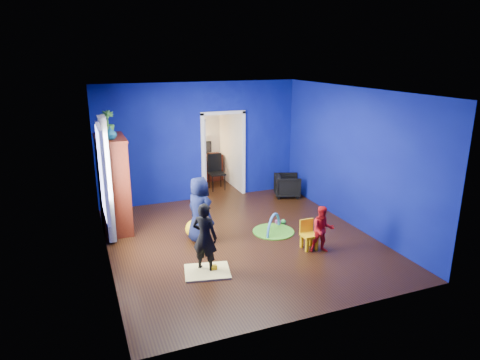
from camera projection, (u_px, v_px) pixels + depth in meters
name	position (u px, v px, depth m)	size (l,w,h in m)	color
floor	(241.00, 240.00, 8.44)	(5.00, 5.50, 0.01)	black
ceiling	(241.00, 91.00, 7.61)	(5.00, 5.50, 0.01)	white
wall_back	(200.00, 142.00, 10.48)	(5.00, 0.02, 2.90)	navy
wall_front	(319.00, 220.00, 5.57)	(5.00, 0.02, 2.90)	navy
wall_left	(102.00, 183.00, 7.15)	(0.02, 5.50, 2.90)	navy
wall_right	(353.00, 158.00, 8.90)	(0.02, 5.50, 2.90)	navy
alcove	(212.00, 142.00, 11.53)	(1.00, 1.75, 2.50)	silver
armchair	(287.00, 186.00, 10.95)	(0.61, 0.63, 0.57)	black
child_black	(205.00, 237.00, 7.11)	(0.44, 0.29, 1.20)	black
child_navy	(200.00, 210.00, 8.19)	(0.64, 0.42, 1.31)	#0E1035
toddler_red	(323.00, 230.00, 7.82)	(0.43, 0.34, 0.89)	red
vase	(110.00, 133.00, 8.13)	(0.24, 0.24, 0.25)	#0D5D69
potted_plant	(107.00, 123.00, 8.56)	(0.27, 0.27, 0.49)	#3B8630
tv_armoire	(113.00, 184.00, 8.71)	(0.58, 1.14, 1.96)	#3B1709
crt_tv	(115.00, 182.00, 8.71)	(0.46, 0.70, 0.54)	silver
yellow_blanket	(207.00, 272.00, 7.19)	(0.75, 0.60, 0.03)	#F2E07A
hopper_ball	(194.00, 229.00, 8.53)	(0.36, 0.36, 0.36)	yellow
kid_chair	(309.00, 236.00, 8.00)	(0.28, 0.28, 0.50)	yellow
play_mat	(273.00, 231.00, 8.81)	(0.85, 0.85, 0.02)	green
toy_arch	(273.00, 231.00, 8.81)	(0.77, 0.77, 0.05)	#3F8CD8
window_left	(101.00, 172.00, 7.44)	(0.03, 0.95, 1.55)	white
curtain	(107.00, 180.00, 8.05)	(0.14, 0.42, 2.40)	slate
doorway	(223.00, 156.00, 10.80)	(1.16, 0.10, 2.10)	white
study_desk	(206.00, 167.00, 12.34)	(0.88, 0.44, 0.75)	#3D140A
desk_monitor	(205.00, 147.00, 12.28)	(0.40, 0.05, 0.32)	black
desk_lamp	(196.00, 149.00, 12.14)	(0.14, 0.14, 0.14)	#FFD88C
folding_chair	(217.00, 173.00, 11.46)	(0.40, 0.40, 0.92)	black
book_shelf	(204.00, 110.00, 11.97)	(0.88, 0.24, 0.04)	white
toy_0	(315.00, 237.00, 8.44)	(0.10, 0.08, 0.10)	red
toy_1	(214.00, 268.00, 7.23)	(0.10, 0.08, 0.10)	#DDA70B
toy_2	(283.00, 222.00, 9.22)	(0.11, 0.11, 0.11)	green
toy_3	(278.00, 222.00, 9.19)	(0.10, 0.08, 0.10)	#CE4DA8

